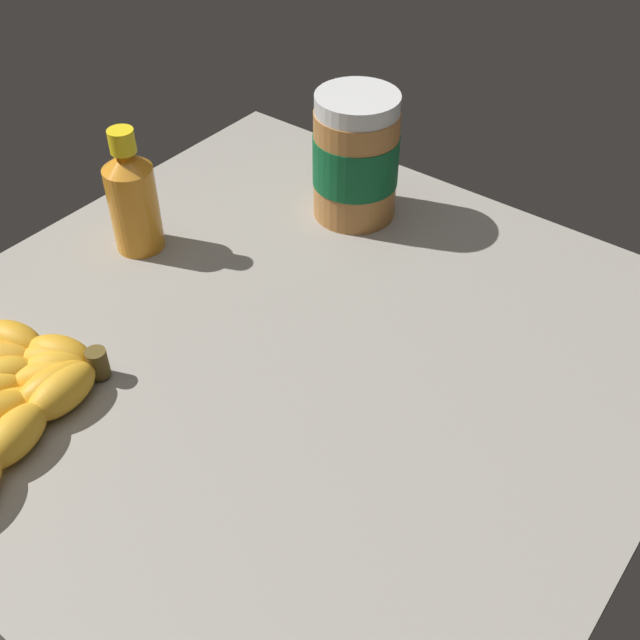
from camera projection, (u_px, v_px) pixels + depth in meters
ground_plane at (291, 362)px, 80.06cm from camera, size 72.50×72.39×4.95cm
banana_bunch at (3, 390)px, 71.31cm from camera, size 24.01×21.59×3.76cm
peanut_butter_jar at (356, 158)px, 91.20cm from camera, size 10.18×10.18×15.42cm
honey_bottle at (132, 198)px, 86.71cm from camera, size 5.58×5.58×14.83cm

